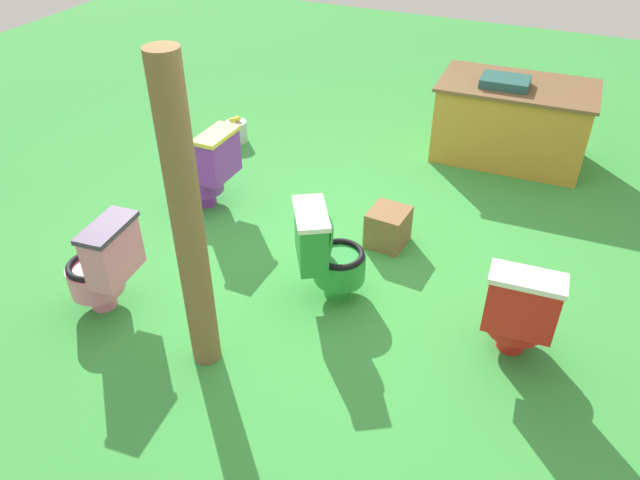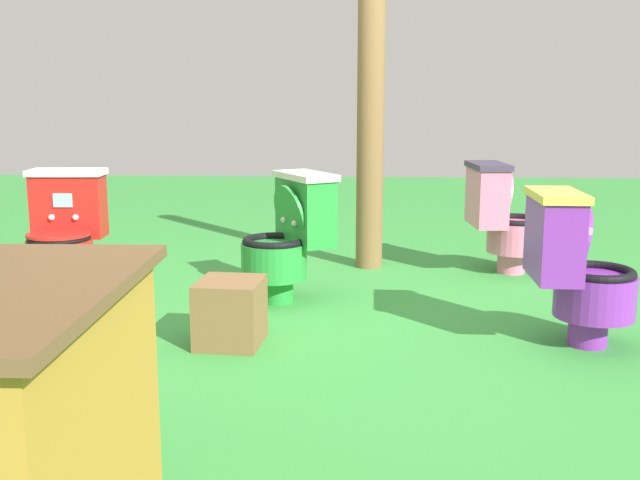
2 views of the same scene
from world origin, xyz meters
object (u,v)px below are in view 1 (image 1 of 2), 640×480
object	(u,v)px
vendor_table	(512,121)
toilet_purple	(209,168)
toilet_red	(519,311)
wooden_post	(188,228)
toilet_green	(327,253)
toilet_pink	(103,265)
lemon_bucket	(237,131)
small_crate	(388,227)

from	to	relation	value
vendor_table	toilet_purple	bearing A→B (deg)	-138.29
toilet_red	wooden_post	distance (m)	2.06
toilet_green	toilet_pink	bearing A→B (deg)	-92.06
lemon_bucket	vendor_table	bearing A→B (deg)	16.21
toilet_green	toilet_red	bearing A→B (deg)	55.69
toilet_pink	lemon_bucket	bearing A→B (deg)	6.02
toilet_purple	vendor_table	bearing A→B (deg)	-47.19
small_crate	lemon_bucket	bearing A→B (deg)	151.17
wooden_post	small_crate	xyz separation A→B (m)	(0.67, 1.66, -0.85)
wooden_post	small_crate	size ratio (longest dim) A/B	6.34
toilet_green	wooden_post	size ratio (longest dim) A/B	0.36
toilet_purple	lemon_bucket	world-z (taller)	toilet_purple
toilet_purple	wooden_post	size ratio (longest dim) A/B	0.36
toilet_red	toilet_purple	world-z (taller)	same
vendor_table	small_crate	xyz separation A→B (m)	(-0.62, -1.91, -0.24)
vendor_table	toilet_red	bearing A→B (deg)	-79.70
toilet_green	vendor_table	world-z (taller)	vendor_table
small_crate	wooden_post	bearing A→B (deg)	-111.90
toilet_purple	toilet_green	bearing A→B (deg)	-115.81
small_crate	toilet_red	bearing A→B (deg)	-37.31
toilet_pink	wooden_post	world-z (taller)	wooden_post
small_crate	toilet_pink	bearing A→B (deg)	-135.12
toilet_purple	toilet_pink	bearing A→B (deg)	-176.12
toilet_pink	lemon_bucket	distance (m)	2.72
wooden_post	lemon_bucket	distance (m)	3.24
toilet_green	wooden_post	distance (m)	1.17
toilet_pink	small_crate	world-z (taller)	toilet_pink
wooden_post	toilet_red	bearing A→B (deg)	24.21
toilet_pink	small_crate	xyz separation A→B (m)	(1.53, 1.52, -0.22)
toilet_pink	wooden_post	xyz separation A→B (m)	(0.86, -0.13, 0.63)
lemon_bucket	toilet_purple	bearing A→B (deg)	-69.45
small_crate	lemon_bucket	distance (m)	2.34
wooden_post	lemon_bucket	xyz separation A→B (m)	(-1.39, 2.79, -0.89)
toilet_red	toilet_purple	distance (m)	2.83
vendor_table	small_crate	distance (m)	2.02
vendor_table	small_crate	world-z (taller)	vendor_table
vendor_table	wooden_post	world-z (taller)	wooden_post
toilet_red	lemon_bucket	size ratio (longest dim) A/B	2.63
wooden_post	vendor_table	bearing A→B (deg)	70.17
toilet_red	small_crate	distance (m)	1.43
toilet_red	vendor_table	size ratio (longest dim) A/B	0.49
toilet_red	toilet_purple	bearing A→B (deg)	160.64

